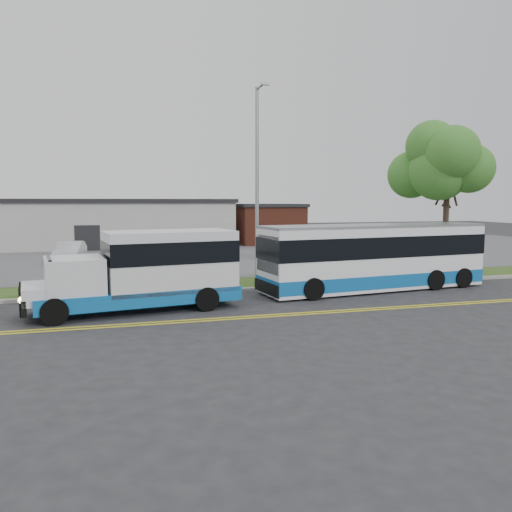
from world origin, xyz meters
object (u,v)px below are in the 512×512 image
object	(u,v)px
shuttle_bus	(150,268)
parked_car_a	(70,253)
streetlight_near	(257,179)
tree_east	(448,164)
transit_bus	(374,257)

from	to	relation	value
shuttle_bus	parked_car_a	distance (m)	15.65
shuttle_bus	parked_car_a	size ratio (longest dim) A/B	1.86
streetlight_near	tree_east	bearing A→B (deg)	1.42
streetlight_near	parked_car_a	world-z (taller)	streetlight_near
tree_east	parked_car_a	world-z (taller)	tree_east
transit_bus	parked_car_a	bearing A→B (deg)	130.58
tree_east	parked_car_a	xyz separation A→B (m)	(-20.65, 10.39, -5.39)
streetlight_near	parked_car_a	bearing A→B (deg)	132.13
tree_east	parked_car_a	distance (m)	23.73
tree_east	streetlight_near	bearing A→B (deg)	-178.58
transit_bus	streetlight_near	bearing A→B (deg)	143.29
transit_bus	shuttle_bus	bearing A→B (deg)	-177.88
shuttle_bus	parked_car_a	xyz separation A→B (m)	(-4.13, 15.08, -0.78)
parked_car_a	streetlight_near	bearing A→B (deg)	-42.61
shuttle_bus	parked_car_a	world-z (taller)	shuttle_bus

